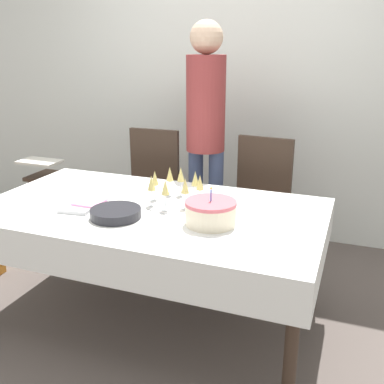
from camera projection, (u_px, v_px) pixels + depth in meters
The scene contains 13 objects.
ground_plane at pixel (154, 319), 2.73m from camera, with size 12.00×12.00×0.00m, color #564C47.
wall_back at pixel (232, 75), 3.71m from camera, with size 8.00×0.05×2.70m.
dining_table at pixel (151, 224), 2.54m from camera, with size 1.91×1.06×0.72m.
dining_chair_far_left at pixel (149, 188), 3.46m from camera, with size 0.43×0.43×0.97m.
dining_chair_far_right at pixel (258, 201), 3.17m from camera, with size 0.46×0.46×0.97m.
birthday_cake at pixel (211, 213), 2.26m from camera, with size 0.26×0.26×0.20m.
champagne_tray at pixel (175, 189), 2.55m from camera, with size 0.36×0.36×0.18m.
plate_stack_main at pixel (116, 213), 2.35m from camera, with size 0.27×0.27×0.05m.
cake_knife at pixel (199, 238), 2.11m from camera, with size 0.28×0.15×0.00m.
fork_pile at pixel (74, 211), 2.42m from camera, with size 0.18×0.08×0.02m.
napkin_pile at pixel (90, 202), 2.57m from camera, with size 0.15×0.15×0.01m.
person_standing at pixel (206, 121), 3.22m from camera, with size 0.28×0.28×1.75m.
high_chair at pixel (49, 185), 3.70m from camera, with size 0.33×0.35×0.71m.
Camera 1 is at (1.06, -2.11, 1.59)m, focal length 42.00 mm.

